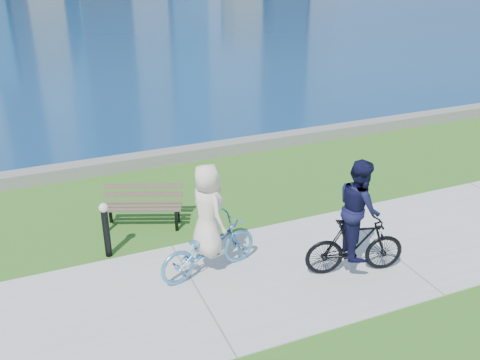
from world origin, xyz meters
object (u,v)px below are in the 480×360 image
object	(u,v)px
bollard_lamp	(106,226)
cyclist_man	(357,227)
cyclist_woman	(208,234)
park_bench	(143,202)

from	to	relation	value
bollard_lamp	cyclist_man	xyz separation A→B (m)	(4.17, -2.40, 0.31)
bollard_lamp	cyclist_man	bearing A→B (deg)	-29.96
cyclist_man	cyclist_woman	bearing A→B (deg)	81.59
park_bench	bollard_lamp	xyz separation A→B (m)	(-0.96, -1.00, 0.13)
cyclist_man	bollard_lamp	bearing A→B (deg)	74.56
park_bench	bollard_lamp	bearing A→B (deg)	-111.91
park_bench	cyclist_woman	world-z (taller)	cyclist_woman
park_bench	cyclist_man	bearing A→B (deg)	-24.66
cyclist_woman	cyclist_man	xyz separation A→B (m)	(2.51, -1.06, 0.15)
bollard_lamp	cyclist_woman	distance (m)	2.13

